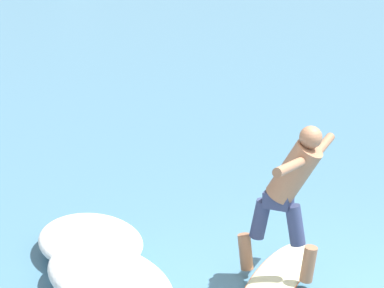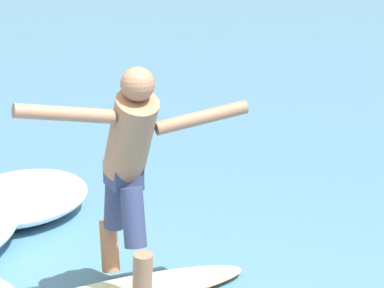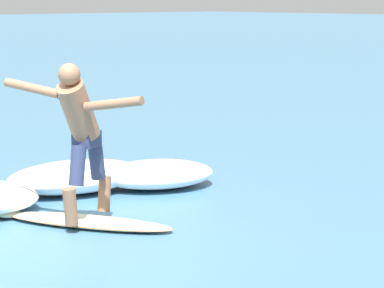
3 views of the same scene
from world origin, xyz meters
TOP-DOWN VIEW (x-y plane):
  - surfboard at (0.02, 0.98)m, footprint 1.95×1.24m
  - surfer at (0.10, 0.88)m, footprint 1.47×0.98m
  - wave_foam_at_tail at (-1.36, 1.87)m, footprint 1.29×1.87m
  - wave_foam_at_nose at (-0.92, 2.76)m, footprint 1.50×1.70m

SIDE VIEW (x-z plane):
  - surfboard at x=0.02m, z-range -0.07..0.15m
  - wave_foam_at_nose at x=-0.92m, z-range 0.00..0.32m
  - wave_foam_at_tail at x=-1.36m, z-range 0.00..0.37m
  - surfer at x=0.10m, z-range 0.23..1.82m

